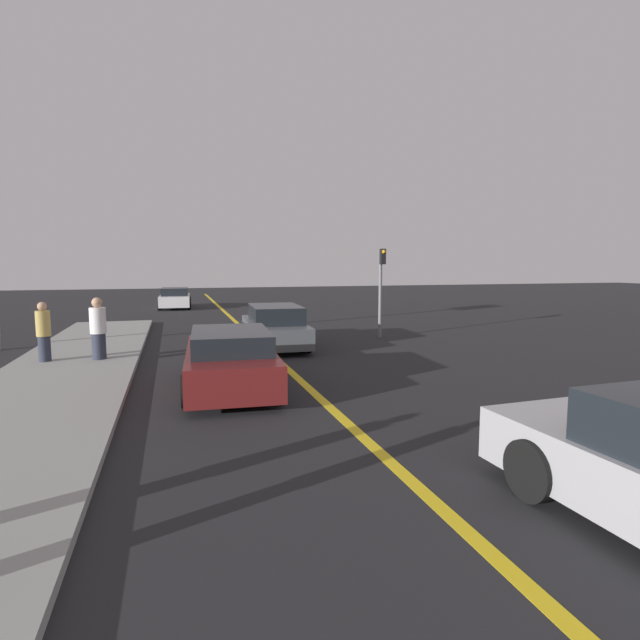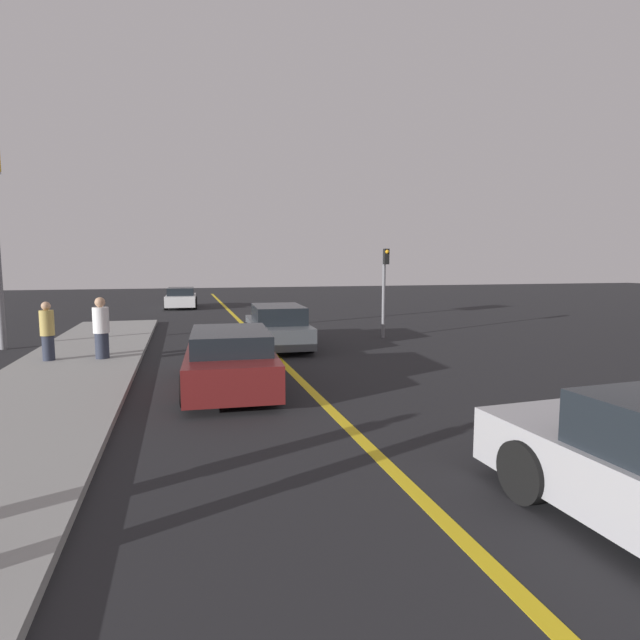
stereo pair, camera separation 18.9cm
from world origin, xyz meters
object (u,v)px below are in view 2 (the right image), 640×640
object	(u,v)px
pedestrian_by_sign	(47,331)
traffic_light	(384,282)
car_far_distant	(277,327)
car_ahead_center	(230,359)
pedestrian_far_standing	(101,328)
car_parked_left_lot	(181,298)

from	to	relation	value
pedestrian_by_sign	traffic_light	distance (m)	10.75
car_far_distant	car_ahead_center	bearing A→B (deg)	-108.06
car_ahead_center	pedestrian_far_standing	xyz separation A→B (m)	(-3.08, 3.68, 0.32)
car_far_distant	pedestrian_far_standing	distance (m)	5.30
car_ahead_center	pedestrian_far_standing	bearing A→B (deg)	133.30
car_ahead_center	traffic_light	distance (m)	8.60
pedestrian_by_sign	car_far_distant	bearing A→B (deg)	12.61
car_ahead_center	car_far_distant	bearing A→B (deg)	72.24
traffic_light	car_ahead_center	bearing A→B (deg)	-135.47
pedestrian_far_standing	car_ahead_center	bearing A→B (deg)	-50.06
car_parked_left_lot	pedestrian_far_standing	xyz separation A→B (m)	(-2.04, -17.22, 0.34)
pedestrian_far_standing	pedestrian_by_sign	distance (m)	1.32
pedestrian_far_standing	car_parked_left_lot	bearing A→B (deg)	83.24
pedestrian_by_sign	car_parked_left_lot	bearing A→B (deg)	78.91
car_parked_left_lot	pedestrian_far_standing	world-z (taller)	pedestrian_far_standing
car_ahead_center	pedestrian_by_sign	size ratio (longest dim) A/B	2.87
car_parked_left_lot	pedestrian_far_standing	size ratio (longest dim) A/B	2.48
car_ahead_center	traffic_light	world-z (taller)	traffic_light
traffic_light	pedestrian_by_sign	bearing A→B (deg)	-168.01
car_ahead_center	pedestrian_far_standing	size ratio (longest dim) A/B	2.70
car_parked_left_lot	traffic_light	bearing A→B (deg)	-62.37
car_parked_left_lot	car_far_distant	bearing A→B (deg)	-76.83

